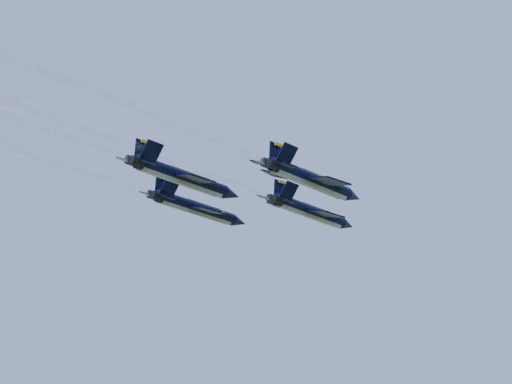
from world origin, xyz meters
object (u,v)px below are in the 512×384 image
Objects in this scene: jet_lead at (312,212)px; jet_right at (313,181)px; jet_slot at (185,178)px; jet_left at (198,209)px.

jet_lead is 1.00× the size of jet_right.
jet_slot is at bearing -130.26° from jet_right.
jet_slot is (-13.66, -10.50, 0.00)m from jet_right.
jet_slot is (-5.31, -24.54, 0.00)m from jet_lead.
jet_right is 17.23m from jet_slot.
jet_lead and jet_slot have the same top height.
jet_lead is 16.34m from jet_right.
jet_lead and jet_right have the same top height.
jet_left is at bearing -127.28° from jet_lead.
jet_lead is at bearing 132.94° from jet_right.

